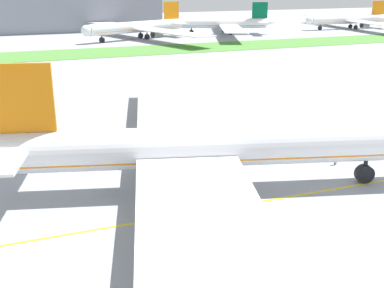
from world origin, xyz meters
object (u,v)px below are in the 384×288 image
Objects in this scene: parked_airliner_far_centre at (225,24)px; parked_airliner_far_right at (350,20)px; airliner_foreground at (199,148)px; ground_crew_wingwalker_port at (336,158)px; parked_airliner_far_left at (138,27)px; service_truck_baggage_loader at (187,102)px.

parked_airliner_far_centre is 67.46m from parked_airliner_far_right.
parked_airliner_far_centre is 0.91× the size of parked_airliner_far_right.
airliner_foreground is at bearing -115.11° from parked_airliner_far_centre.
parked_airliner_far_centre reaches higher than ground_crew_wingwalker_port.
airliner_foreground is 61.03× the size of ground_crew_wingwalker_port.
service_truck_baggage_loader is at bearing -99.75° from parked_airliner_far_left.
ground_crew_wingwalker_port is 35.08m from service_truck_baggage_loader.
airliner_foreground is 1.21× the size of parked_airliner_far_left.
parked_airliner_far_right is (118.81, 152.77, 3.53)m from ground_crew_wingwalker_port.
service_truck_baggage_loader is 0.06× the size of parked_airliner_far_left.
airliner_foreground reaches higher than service_truck_baggage_loader.
airliner_foreground is at bearing -107.61° from service_truck_baggage_loader.
airliner_foreground is at bearing -132.16° from parked_airliner_far_right.
service_truck_baggage_loader is at bearing -117.16° from parked_airliner_far_centre.
parked_airliner_far_left is (19.55, 113.78, 3.25)m from service_truck_baggage_loader.
ground_crew_wingwalker_port is at bearing -93.94° from parked_airliner_far_left.
airliner_foreground is 151.72m from parked_airliner_far_left.
ground_crew_wingwalker_port is at bearing -108.65° from parked_airliner_far_centre.
ground_crew_wingwalker_port is at bearing -74.49° from service_truck_baggage_loader.
ground_crew_wingwalker_port is 193.56m from parked_airliner_far_right.
service_truck_baggage_loader is 0.06× the size of parked_airliner_far_right.
airliner_foreground is at bearing -177.16° from ground_crew_wingwalker_port.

